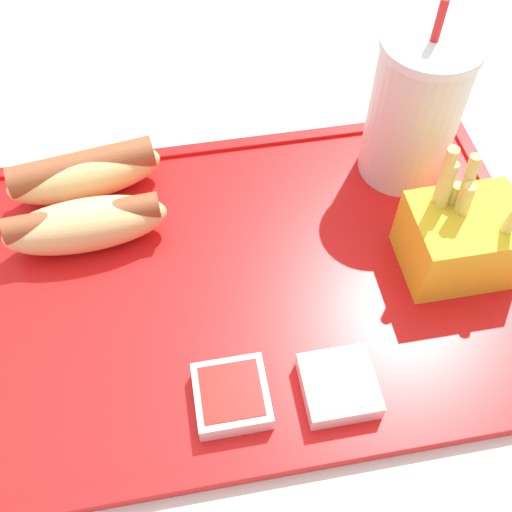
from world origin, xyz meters
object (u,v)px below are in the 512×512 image
Objects in this scene: hot_dog_far at (84,172)px; hot_dog_near at (85,224)px; sauce_cup_mayo at (339,385)px; fries_carton at (460,238)px; sauce_cup_ketchup at (232,396)px; soda_cup at (415,110)px.

hot_dog_far reaches higher than hot_dog_near.
fries_carton is at bearing 37.98° from sauce_cup_mayo.
hot_dog_far reaches higher than sauce_cup_ketchup.
fries_carton is (0.30, -0.13, 0.01)m from hot_dog_far.
soda_cup is at bearing 7.70° from hot_dog_near.
sauce_cup_mayo is 0.08m from sauce_cup_ketchup.
hot_dog_near is 1.16× the size of fries_carton.
hot_dog_near is at bearing 120.79° from sauce_cup_ketchup.
sauce_cup_mayo and sauce_cup_ketchup have the same top height.
hot_dog_near is 0.25m from sauce_cup_mayo.
soda_cup is at bearing 46.61° from sauce_cup_ketchup.
sauce_cup_ketchup is (0.10, -0.23, -0.02)m from hot_dog_far.
soda_cup is 1.22× the size of hot_dog_far.
sauce_cup_ketchup is (-0.08, 0.01, 0.00)m from sauce_cup_mayo.
sauce_cup_mayo is at bearing -4.31° from sauce_cup_ketchup.
hot_dog_far is 1.02× the size of hot_dog_near.
sauce_cup_mayo is at bearing -118.72° from soda_cup.
sauce_cup_ketchup is at bearing -133.39° from soda_cup.
fries_carton is 2.28× the size of sauce_cup_ketchup.
soda_cup reaches higher than sauce_cup_mayo.
fries_carton is (0.30, -0.08, 0.01)m from hot_dog_near.
fries_carton is at bearing -24.03° from hot_dog_far.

